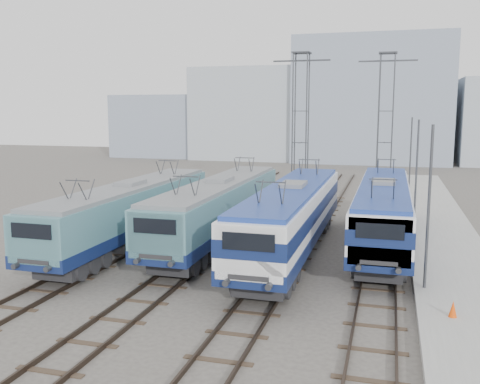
% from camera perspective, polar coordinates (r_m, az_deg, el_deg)
% --- Properties ---
extents(ground, '(160.00, 160.00, 0.00)m').
position_cam_1_polar(ground, '(22.96, -3.03, -10.50)').
color(ground, '#514C47').
extents(platform, '(4.00, 70.00, 0.30)m').
position_cam_1_polar(platform, '(29.61, 21.54, -6.39)').
color(platform, '#9E9E99').
rests_on(platform, ground).
extents(locomotive_far_left, '(2.71, 17.11, 3.22)m').
position_cam_1_polar(locomotive_far_left, '(30.14, -11.72, -1.82)').
color(locomotive_far_left, '#121F50').
rests_on(locomotive_far_left, ground).
extents(locomotive_center_left, '(2.77, 17.50, 3.29)m').
position_cam_1_polar(locomotive_center_left, '(30.35, -2.27, -1.48)').
color(locomotive_center_left, '#121F50').
rests_on(locomotive_center_left, ground).
extents(locomotive_center_right, '(2.84, 17.99, 3.38)m').
position_cam_1_polar(locomotive_center_right, '(27.78, 5.60, -2.24)').
color(locomotive_center_right, '#121F50').
rests_on(locomotive_center_right, ground).
extents(locomotive_far_right, '(2.76, 17.43, 3.28)m').
position_cam_1_polar(locomotive_far_right, '(30.47, 15.02, -1.65)').
color(locomotive_far_right, '#121F50').
rests_on(locomotive_far_right, ground).
extents(catenary_tower_west, '(4.50, 1.20, 12.00)m').
position_cam_1_polar(catenary_tower_west, '(43.09, 6.47, 7.44)').
color(catenary_tower_west, '#3F4247').
rests_on(catenary_tower_west, ground).
extents(catenary_tower_east, '(4.50, 1.20, 12.00)m').
position_cam_1_polar(catenary_tower_east, '(44.51, 15.25, 7.23)').
color(catenary_tower_east, '#3F4247').
rests_on(catenary_tower_east, ground).
extents(mast_front, '(0.12, 0.12, 7.00)m').
position_cam_1_polar(mast_front, '(22.91, 19.46, -1.97)').
color(mast_front, '#3F4247').
rests_on(mast_front, ground).
extents(mast_mid, '(0.12, 0.12, 7.00)m').
position_cam_1_polar(mast_mid, '(34.77, 18.28, 1.57)').
color(mast_mid, '#3F4247').
rests_on(mast_mid, ground).
extents(mast_rear, '(0.12, 0.12, 7.00)m').
position_cam_1_polar(mast_rear, '(46.70, 17.70, 3.31)').
color(mast_rear, '#3F4247').
rests_on(mast_rear, ground).
extents(safety_cone, '(0.29, 0.29, 0.58)m').
position_cam_1_polar(safety_cone, '(20.75, 21.77, -11.52)').
color(safety_cone, '#FF4D09').
rests_on(safety_cone, platform).
extents(building_west, '(18.00, 12.00, 14.00)m').
position_cam_1_polar(building_west, '(85.15, 1.54, 8.32)').
color(building_west, '#A6B0BA').
rests_on(building_west, ground).
extents(building_center, '(22.00, 14.00, 18.00)m').
position_cam_1_polar(building_center, '(82.57, 13.91, 9.45)').
color(building_center, '#8A97AB').
rests_on(building_center, ground).
extents(building_far_west, '(14.00, 10.00, 10.00)m').
position_cam_1_polar(building_far_west, '(90.48, -8.41, 6.98)').
color(building_far_west, '#8A97AB').
rests_on(building_far_west, ground).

